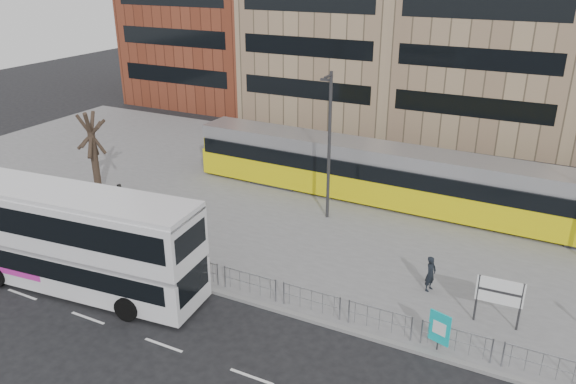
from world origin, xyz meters
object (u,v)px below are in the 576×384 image
at_px(ad_panel, 439,328).
at_px(tram, 423,181).
at_px(lamp_post_west, 329,142).
at_px(double_decker_bus, 76,238).
at_px(station_sign, 500,294).
at_px(pedestrian, 431,274).
at_px(bare_tree, 88,108).
at_px(traffic_light_west, 121,204).

bearing_deg(ad_panel, tram, 124.82).
bearing_deg(ad_panel, lamp_post_west, 150.59).
relative_size(double_decker_bus, station_sign, 5.67).
distance_m(tram, pedestrian, 9.21).
xyz_separation_m(pedestrian, bare_tree, (-21.47, 1.64, 4.76)).
distance_m(traffic_light_west, bare_tree, 7.74).
bearing_deg(bare_tree, double_decker_bus, -49.57).
height_order(double_decker_bus, lamp_post_west, lamp_post_west).
height_order(tram, bare_tree, bare_tree).
bearing_deg(pedestrian, traffic_light_west, 115.64).
xyz_separation_m(double_decker_bus, traffic_light_west, (-1.53, 4.48, -0.44)).
distance_m(double_decker_bus, station_sign, 18.20).
bearing_deg(bare_tree, pedestrian, -4.37).
bearing_deg(lamp_post_west, tram, 39.32).
bearing_deg(station_sign, lamp_post_west, 145.11).
distance_m(pedestrian, lamp_post_west, 9.56).
distance_m(station_sign, lamp_post_west, 12.50).
height_order(station_sign, lamp_post_west, lamp_post_west).
relative_size(double_decker_bus, lamp_post_west, 1.43).
relative_size(tram, lamp_post_west, 3.54).
distance_m(tram, lamp_post_west, 6.50).
relative_size(pedestrian, traffic_light_west, 0.54).
bearing_deg(double_decker_bus, station_sign, 11.66).
xyz_separation_m(double_decker_bus, pedestrian, (14.33, 6.74, -1.58)).
xyz_separation_m(tram, traffic_light_west, (-13.18, -11.02, 0.21)).
distance_m(double_decker_bus, ad_panel, 15.93).
relative_size(double_decker_bus, tram, 0.40).
relative_size(pedestrian, lamp_post_west, 0.20).
bearing_deg(bare_tree, station_sign, -7.07).
bearing_deg(pedestrian, bare_tree, 103.16).
bearing_deg(pedestrian, double_decker_bus, 132.72).
xyz_separation_m(lamp_post_west, bare_tree, (-14.27, -3.42, 1.01)).
relative_size(lamp_post_west, bare_tree, 1.08).
relative_size(station_sign, pedestrian, 1.27).
xyz_separation_m(pedestrian, lamp_post_west, (-7.19, 5.06, 3.76)).
relative_size(tram, station_sign, 14.05).
height_order(ad_panel, bare_tree, bare_tree).
distance_m(ad_panel, pedestrian, 4.26).
height_order(pedestrian, lamp_post_west, lamp_post_west).
distance_m(tram, bare_tree, 20.46).
bearing_deg(tram, pedestrian, -71.74).
bearing_deg(tram, lamp_post_west, -139.38).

